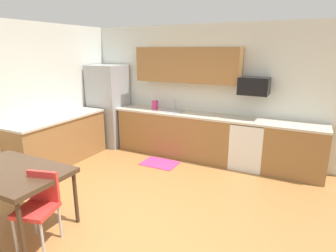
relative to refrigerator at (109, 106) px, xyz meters
name	(u,v)px	position (x,y,z in m)	size (l,w,h in m)	color
ground_plane	(136,210)	(2.18, -2.22, -0.93)	(12.00, 12.00, 0.00)	#9E6B38
wall_back	(204,92)	(2.18, 0.43, 0.42)	(5.80, 0.10, 2.70)	silver
wall_left	(3,101)	(-0.47, -2.22, 0.42)	(0.10, 5.80, 2.70)	silver
cabinet_run_back	(175,134)	(1.69, 0.08, -0.48)	(2.51, 0.60, 0.90)	olive
cabinet_run_back_right	(295,151)	(4.06, 0.08, -0.48)	(1.04, 0.60, 0.90)	olive
cabinet_run_left	(60,141)	(-0.12, -1.42, -0.48)	(0.60, 2.00, 0.90)	olive
countertop_back	(197,115)	(2.18, 0.08, -0.01)	(4.80, 0.64, 0.04)	beige
countertop_left	(57,118)	(-0.12, -1.42, -0.01)	(0.64, 2.00, 0.04)	beige
upper_cabinets_back	(187,65)	(1.88, 0.21, 0.97)	(2.20, 0.34, 0.70)	olive
refrigerator	(109,106)	(0.00, 0.00, 0.00)	(0.76, 0.70, 1.86)	#9EA0A5
oven_range	(248,144)	(3.24, 0.08, -0.48)	(0.60, 0.60, 0.91)	white
microwave	(254,86)	(3.24, 0.18, 0.62)	(0.54, 0.36, 0.32)	black
sink_basin	(171,114)	(1.59, 0.08, -0.05)	(0.48, 0.40, 0.14)	#A5A8AD
sink_faucet	(175,105)	(1.59, 0.26, 0.11)	(0.02, 0.02, 0.24)	#B2B5BA
dining_table	(12,175)	(1.00, -3.19, -0.23)	(1.40, 0.90, 0.77)	#422D1E
chair_near_table	(39,203)	(1.56, -3.27, -0.43)	(0.49, 0.49, 0.85)	red
floor_mat	(160,163)	(1.66, -0.57, -0.93)	(0.70, 0.50, 0.01)	#CC3372
kettle	(155,105)	(1.17, 0.13, 0.09)	(0.14, 0.14, 0.20)	#CC3372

